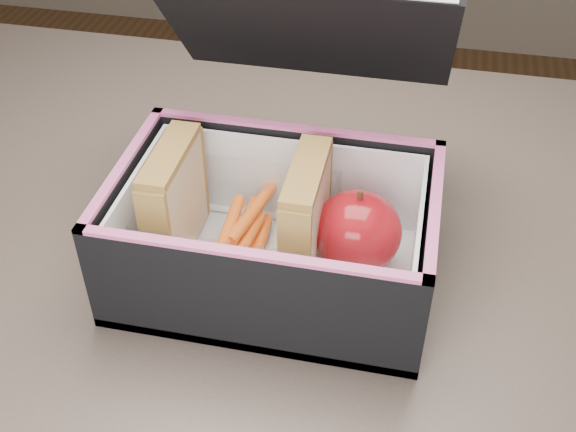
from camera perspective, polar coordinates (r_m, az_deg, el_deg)
kitchen_table at (r=0.74m, az=4.67°, el=-8.74°), size 1.20×0.80×0.75m
lunch_bag at (r=0.62m, az=-0.99°, el=-0.59°), size 0.27×0.30×0.24m
plastic_tub at (r=0.64m, az=-3.79°, el=-0.97°), size 0.16×0.12×0.07m
sandwich_left at (r=0.64m, az=-8.94°, el=1.22°), size 0.03×0.09×0.11m
sandwich_right at (r=0.61m, az=1.41°, el=-0.15°), size 0.03×0.10×0.11m
carrot_sticks at (r=0.65m, az=-3.51°, el=-1.80°), size 0.04×0.14×0.03m
paper_napkin at (r=0.65m, az=5.61°, el=-4.02°), size 0.10×0.10×0.01m
red_apple at (r=0.62m, az=5.50°, el=-1.22°), size 0.08×0.08×0.08m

